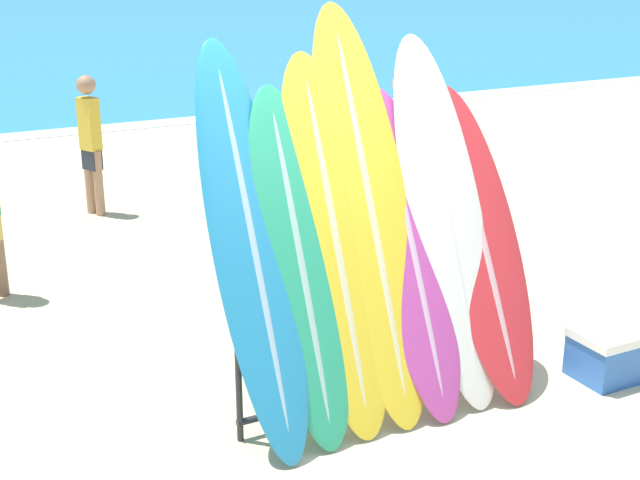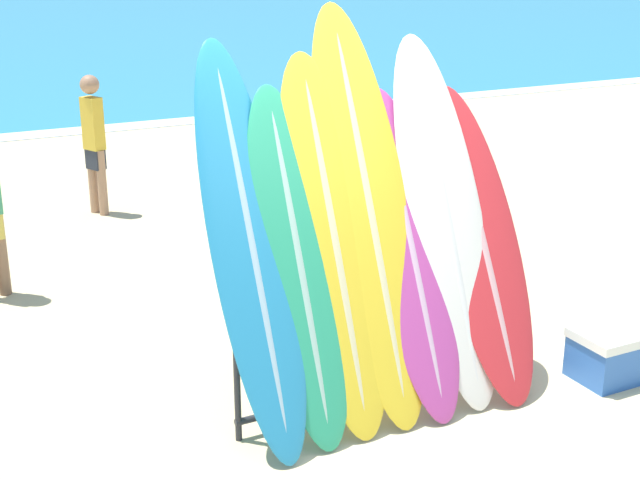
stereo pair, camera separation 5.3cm
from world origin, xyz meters
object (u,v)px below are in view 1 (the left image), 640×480
at_px(surfboard_rack, 378,338).
at_px(person_far_left, 91,140).
at_px(surfboard_slot_4, 411,253).
at_px(surfboard_slot_0, 252,248).
at_px(surfboard_slot_6, 481,242).
at_px(surfboard_slot_1, 300,266).
at_px(surfboard_slot_5, 446,220).
at_px(person_near_water, 402,151).
at_px(surfboard_slot_3, 369,214).
at_px(person_far_right, 310,133).
at_px(surfboard_slot_2, 335,244).
at_px(cooler_box, 614,352).

height_order(surfboard_rack, person_far_left, person_far_left).
bearing_deg(surfboard_slot_4, surfboard_rack, -172.08).
distance_m(surfboard_slot_0, person_far_left, 4.99).
xyz_separation_m(surfboard_rack, surfboard_slot_6, (0.79, 0.03, 0.51)).
relative_size(surfboard_slot_1, surfboard_slot_5, 0.90).
xyz_separation_m(surfboard_slot_5, person_near_water, (1.35, 2.64, -0.23)).
xyz_separation_m(surfboard_slot_0, surfboard_slot_3, (0.80, 0.03, 0.09)).
xyz_separation_m(surfboard_slot_1, person_near_water, (2.42, 2.69, -0.11)).
distance_m(surfboard_slot_6, person_far_right, 4.39).
bearing_deg(person_near_water, surfboard_slot_4, 29.58).
bearing_deg(surfboard_slot_1, surfboard_slot_5, 2.80).
bearing_deg(person_far_right, person_far_left, -77.07).
xyz_separation_m(surfboard_slot_0, surfboard_slot_2, (0.53, -0.03, -0.05)).
height_order(surfboard_slot_5, person_near_water, surfboard_slot_5).
xyz_separation_m(surfboard_slot_6, person_near_water, (1.10, 2.70, -0.05)).
relative_size(surfboard_rack, surfboard_slot_5, 0.85).
height_order(person_far_left, person_far_right, same).
height_order(surfboard_slot_0, cooler_box, surfboard_slot_0).
relative_size(surfboard_slot_5, person_far_left, 1.51).
xyz_separation_m(surfboard_slot_6, person_far_right, (0.91, 4.29, -0.15)).
bearing_deg(person_far_left, surfboard_slot_1, -23.74).
height_order(surfboard_rack, surfboard_slot_5, surfboard_slot_5).
bearing_deg(person_far_left, surfboard_slot_0, -26.89).
height_order(surfboard_slot_1, surfboard_slot_6, surfboard_slot_1).
height_order(surfboard_slot_1, person_far_left, surfboard_slot_1).
bearing_deg(surfboard_slot_0, surfboard_slot_3, 2.18).
height_order(surfboard_slot_1, surfboard_slot_5, surfboard_slot_5).
distance_m(surfboard_slot_4, surfboard_slot_6, 0.54).
xyz_separation_m(surfboard_rack, surfboard_slot_5, (0.55, 0.09, 0.68)).
bearing_deg(surfboard_slot_2, person_far_right, 65.04).
bearing_deg(surfboard_slot_5, person_near_water, 62.94).
distance_m(surfboard_slot_0, cooler_box, 2.69).
distance_m(person_far_right, cooler_box, 4.77).
bearing_deg(surfboard_rack, surfboard_slot_1, 175.47).
distance_m(surfboard_slot_1, person_near_water, 3.62).
relative_size(surfboard_slot_2, person_far_left, 1.47).
xyz_separation_m(surfboard_slot_1, surfboard_slot_5, (1.07, 0.05, 0.12)).
relative_size(surfboard_rack, cooler_box, 3.37).
relative_size(surfboard_slot_3, surfboard_slot_4, 1.27).
relative_size(surfboard_slot_4, surfboard_slot_6, 1.01).
distance_m(surfboard_slot_6, person_far_left, 5.23).
xyz_separation_m(surfboard_slot_3, person_far_left, (-0.56, 4.94, -0.42)).
bearing_deg(surfboard_slot_1, surfboard_slot_0, 166.30).
bearing_deg(cooler_box, surfboard_slot_1, 168.59).
distance_m(surfboard_slot_2, surfboard_slot_5, 0.82).
xyz_separation_m(surfboard_slot_5, person_far_left, (-1.10, 4.99, -0.32)).
xyz_separation_m(person_near_water, person_far_left, (-2.45, 2.35, -0.09)).
bearing_deg(surfboard_slot_5, cooler_box, -24.01).
height_order(surfboard_rack, surfboard_slot_3, surfboard_slot_3).
bearing_deg(person_far_right, surfboard_slot_0, 0.72).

